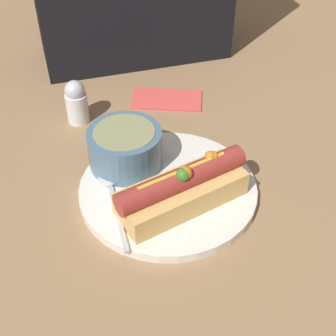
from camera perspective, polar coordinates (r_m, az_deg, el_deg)
The scene contains 7 objects.
ground_plane at distance 0.65m, azimuth 0.00°, elevation -3.01°, with size 4.00×4.00×0.00m, color #93704C.
dinner_plate at distance 0.64m, azimuth 0.00°, elevation -2.59°, with size 0.24×0.24×0.01m.
hot_dog at distance 0.60m, azimuth 1.73°, elevation -2.52°, with size 0.18×0.10×0.07m.
soup_bowl at distance 0.66m, azimuth -5.25°, elevation 2.68°, with size 0.10×0.10×0.06m.
spoon at distance 0.64m, azimuth -7.07°, elevation -2.09°, with size 0.03×0.15×0.01m.
napkin at distance 0.83m, azimuth -0.13°, elevation 8.44°, with size 0.14×0.11×0.01m.
salt_shaker at distance 0.77m, azimuth -11.11°, elevation 7.90°, with size 0.04×0.04×0.07m.
Camera 1 is at (-0.13, -0.44, 0.45)m, focal length 50.00 mm.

